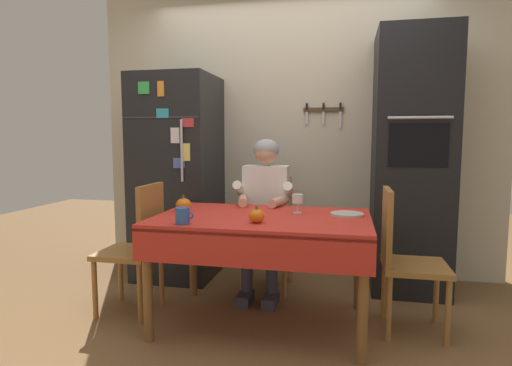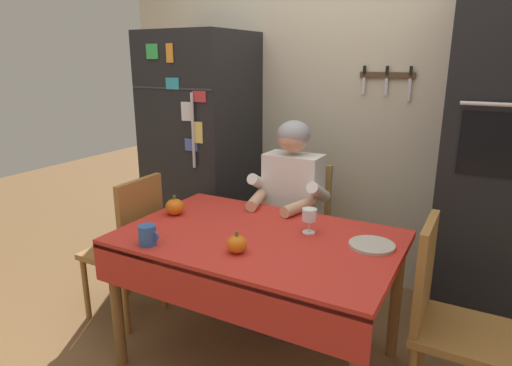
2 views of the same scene
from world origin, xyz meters
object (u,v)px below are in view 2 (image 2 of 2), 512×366
Objects in this scene: seated_person at (288,202)px; chair_left_side at (131,242)px; wine_glass at (309,216)px; pumpkin_medium at (175,207)px; chair_right_side at (444,313)px; refrigerator at (203,155)px; dining_table at (256,252)px; serving_tray at (372,245)px; wall_oven at (501,163)px; pumpkin_large at (237,244)px; coffee_mug at (148,235)px; chair_behind_person at (299,225)px.

chair_left_side is (-0.80, -0.58, -0.23)m from seated_person.
wine_glass is 1.13× the size of pumpkin_medium.
chair_left_side is 0.43m from pumpkin_medium.
wine_glass is at bearing 174.80° from chair_right_side.
refrigerator is 1.29× the size of dining_table.
dining_table is at bearing -164.05° from serving_tray.
wall_oven reaches higher than wine_glass.
dining_table is 0.24m from pumpkin_large.
wall_oven reaches higher than chair_left_side.
wine_glass is at bearing 8.20° from pumpkin_medium.
pumpkin_large is 0.90× the size of pumpkin_medium.
chair_left_side reaches higher than dining_table.
chair_left_side reaches higher than pumpkin_large.
dining_table is 0.55m from coffee_mug.
wall_oven is 1.27m from chair_behind_person.
seated_person is 11.86× the size of pumpkin_large.
wall_oven is 2.26× the size of chair_right_side.
coffee_mug is at bearing -139.28° from wall_oven.
coffee_mug is (0.49, -0.36, 0.28)m from chair_left_side.
wine_glass is 0.44m from pumpkin_large.
wine_glass is (0.63, 0.51, 0.04)m from coffee_mug.
dining_table is at bearing 92.77° from pumpkin_large.
pumpkin_medium is (-0.78, -0.11, -0.05)m from wine_glass.
chair_left_side is at bearing 165.67° from pumpkin_large.
chair_right_side is at bearing -34.28° from chair_behind_person.
coffee_mug reaches higher than dining_table.
refrigerator is 15.46× the size of pumpkin_medium.
refrigerator is 2.04m from chair_right_side.
chair_behind_person reaches higher than pumpkin_medium.
refrigerator is 2.01m from wall_oven.
chair_right_side is at bearing 18.91° from coffee_mug.
chair_left_side is 4.25× the size of serving_tray.
serving_tray is at bearing 34.23° from pumpkin_large.
chair_behind_person is at bearing 135.31° from serving_tray.
chair_left_side is at bearing -172.26° from wine_glass.
dining_table is 1.12× the size of seated_person.
seated_person is at bearing -18.12° from refrigerator.
pumpkin_medium is (0.33, 0.04, 0.28)m from chair_left_side.
seated_person reaches higher than chair_left_side.
wall_oven is 1.45m from dining_table.
seated_person reaches higher than serving_tray.
refrigerator reaches higher than wine_glass.
wine_glass is (0.31, -0.43, 0.10)m from seated_person.
refrigerator reaches higher than chair_left_side.
seated_person is (0.85, -0.28, -0.16)m from refrigerator.
refrigerator is 1.45× the size of seated_person.
pumpkin_large is at bearing -14.33° from chair_left_side.
chair_behind_person is at bearing 74.29° from coffee_mug.
chair_left_side is 8.23× the size of coffee_mug.
refrigerator is 1.94× the size of chair_left_side.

